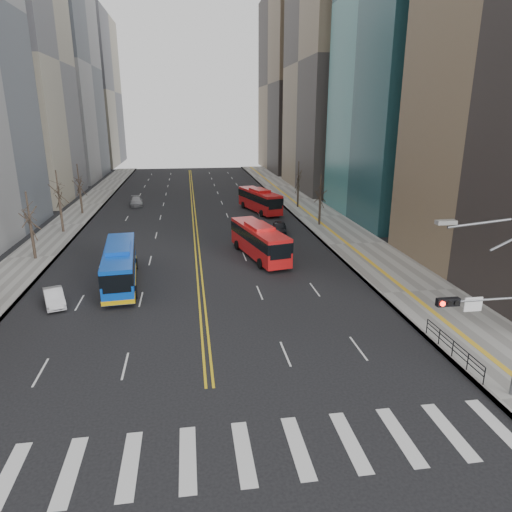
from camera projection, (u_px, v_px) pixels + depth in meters
ground at (216, 456)px, 19.27m from camera, size 220.00×220.00×0.00m
sidewalk_right at (320, 216)px, 64.23m from camera, size 7.00×130.00×0.15m
sidewalk_left at (67, 225)px, 59.43m from camera, size 5.00×130.00×0.15m
crosswalk at (216, 455)px, 19.27m from camera, size 26.70×4.00×0.01m
centerline at (193, 207)px, 71.22m from camera, size 0.55×100.00×0.01m
office_towers at (187, 52)px, 76.91m from camera, size 83.00×134.00×58.00m
signal_mast at (500, 311)px, 21.66m from camera, size 5.37×0.37×9.39m
pedestrian_railing at (453, 346)px, 26.71m from camera, size 0.06×6.06×1.02m
street_trees at (128, 201)px, 49.45m from camera, size 35.20×47.20×7.60m
blue_bus at (120, 264)px, 38.46m from camera, size 3.45×11.56×3.33m
red_bus_near at (259, 239)px, 45.57m from camera, size 4.70×10.96×3.40m
red_bus_far at (260, 199)px, 67.18m from camera, size 5.18×10.97×3.40m
car_white at (54, 297)px, 34.35m from camera, size 2.53×4.00×1.24m
car_dark_mid at (279, 228)px, 54.93m from camera, size 2.55×4.58×1.47m
car_silver at (136, 201)px, 72.15m from camera, size 2.35×4.77×1.33m
car_dark_far at (255, 193)px, 80.77m from camera, size 2.70×4.57×1.19m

